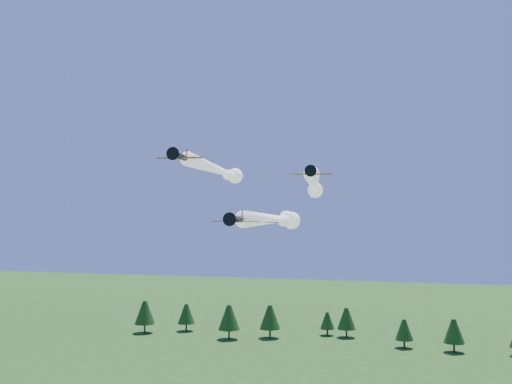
% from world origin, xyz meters
% --- Properties ---
extents(plane_lead, '(6.70, 48.06, 3.70)m').
position_xyz_m(plane_lead, '(1.09, 17.38, 41.27)').
color(plane_lead, black).
rests_on(plane_lead, ground).
extents(plane_left, '(10.17, 51.91, 3.70)m').
position_xyz_m(plane_left, '(-13.55, 28.80, 51.54)').
color(plane_left, black).
rests_on(plane_left, ground).
extents(plane_right, '(12.64, 56.29, 3.70)m').
position_xyz_m(plane_right, '(6.21, 31.40, 48.40)').
color(plane_right, black).
rests_on(plane_right, ground).
extents(plane_slot, '(7.81, 8.53, 2.76)m').
position_xyz_m(plane_slot, '(0.48, 6.09, 41.07)').
color(plane_slot, black).
rests_on(plane_slot, ground).
extents(treeline, '(153.55, 21.58, 11.65)m').
position_xyz_m(treeline, '(-4.16, 106.67, 6.72)').
color(treeline, '#382314').
rests_on(treeline, ground).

